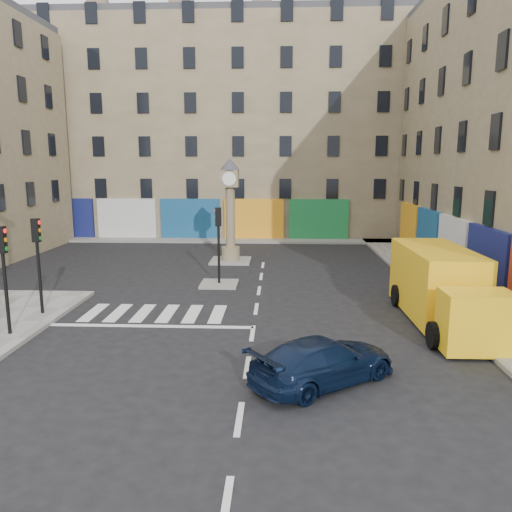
# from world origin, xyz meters

# --- Properties ---
(ground) EXTENTS (120.00, 120.00, 0.00)m
(ground) POSITION_xyz_m (0.00, 0.00, 0.00)
(ground) COLOR black
(ground) RESTS_ON ground
(sidewalk_right) EXTENTS (2.60, 30.00, 0.15)m
(sidewalk_right) POSITION_xyz_m (8.70, 10.00, 0.07)
(sidewalk_right) COLOR gray
(sidewalk_right) RESTS_ON ground
(sidewalk_far) EXTENTS (32.00, 2.40, 0.15)m
(sidewalk_far) POSITION_xyz_m (-4.00, 22.20, 0.07)
(sidewalk_far) COLOR gray
(sidewalk_far) RESTS_ON ground
(island_near) EXTENTS (1.80, 1.80, 0.12)m
(island_near) POSITION_xyz_m (-2.00, 8.00, 0.06)
(island_near) COLOR gray
(island_near) RESTS_ON ground
(island_far) EXTENTS (2.40, 2.40, 0.12)m
(island_far) POSITION_xyz_m (-2.00, 14.00, 0.06)
(island_far) COLOR gray
(island_far) RESTS_ON ground
(building_far) EXTENTS (32.00, 10.00, 17.00)m
(building_far) POSITION_xyz_m (-4.00, 28.00, 8.50)
(building_far) COLOR gray
(building_far) RESTS_ON ground
(traffic_light_left_near) EXTENTS (0.28, 0.22, 3.70)m
(traffic_light_left_near) POSITION_xyz_m (-8.30, 0.20, 2.62)
(traffic_light_left_near) COLOR black
(traffic_light_left_near) RESTS_ON sidewalk_left
(traffic_light_left_far) EXTENTS (0.28, 0.22, 3.70)m
(traffic_light_left_far) POSITION_xyz_m (-8.30, 2.60, 2.62)
(traffic_light_left_far) COLOR black
(traffic_light_left_far) RESTS_ON sidewalk_left
(traffic_light_island) EXTENTS (0.28, 0.22, 3.70)m
(traffic_light_island) POSITION_xyz_m (-2.00, 8.00, 2.59)
(traffic_light_island) COLOR black
(traffic_light_island) RESTS_ON island_near
(clock_pillar) EXTENTS (1.20, 1.20, 6.10)m
(clock_pillar) POSITION_xyz_m (-2.00, 14.00, 3.55)
(clock_pillar) COLOR #8C7D5C
(clock_pillar) RESTS_ON island_far
(navy_sedan) EXTENTS (4.52, 4.01, 1.26)m
(navy_sedan) POSITION_xyz_m (2.13, -2.94, 0.63)
(navy_sedan) COLOR black
(navy_sedan) RESTS_ON ground
(yellow_van) EXTENTS (2.57, 7.42, 2.69)m
(yellow_van) POSITION_xyz_m (7.00, 2.64, 1.34)
(yellow_van) COLOR yellow
(yellow_van) RESTS_ON ground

